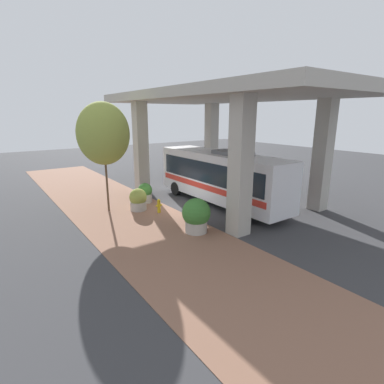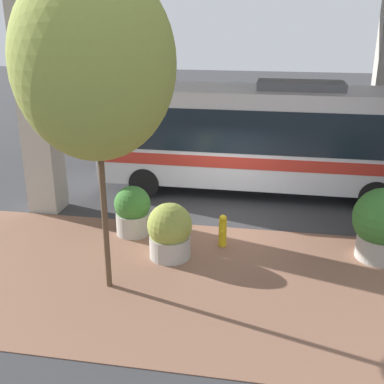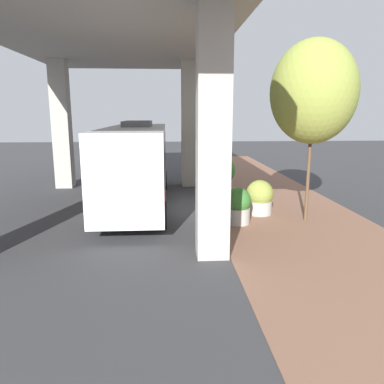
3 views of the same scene
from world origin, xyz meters
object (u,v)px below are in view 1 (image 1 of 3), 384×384
fire_hydrant (159,206)px  planter_back (145,193)px  bus (221,175)px  planter_front (196,215)px  street_tree_near (103,134)px  planter_middle (138,200)px

fire_hydrant → planter_back: (0.33, 2.49, 0.23)m
bus → fire_hydrant: bus is taller
fire_hydrant → planter_front: size_ratio=0.49×
planter_back → street_tree_near: size_ratio=0.21×
fire_hydrant → planter_middle: (-0.81, 1.21, 0.24)m
planter_front → planter_middle: (-0.83, 5.09, -0.23)m
street_tree_near → bus: bearing=-24.6°
planter_back → planter_middle: bearing=-131.7°
bus → planter_back: size_ratio=7.74×
bus → planter_middle: bus is taller
planter_front → street_tree_near: bearing=111.4°
fire_hydrant → planter_middle: bearing=123.9°
planter_front → planter_back: 6.38m
planter_back → street_tree_near: bearing=-174.9°
planter_back → street_tree_near: street_tree_near is taller
planter_middle → planter_back: (1.14, 1.28, -0.01)m
fire_hydrant → planter_back: size_ratio=0.64×
bus → planter_middle: (-5.09, 2.02, -1.32)m
planter_front → bus: bearing=35.8°
planter_back → fire_hydrant: bearing=-97.6°
planter_front → planter_back: size_ratio=1.32×
bus → fire_hydrant: 4.63m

